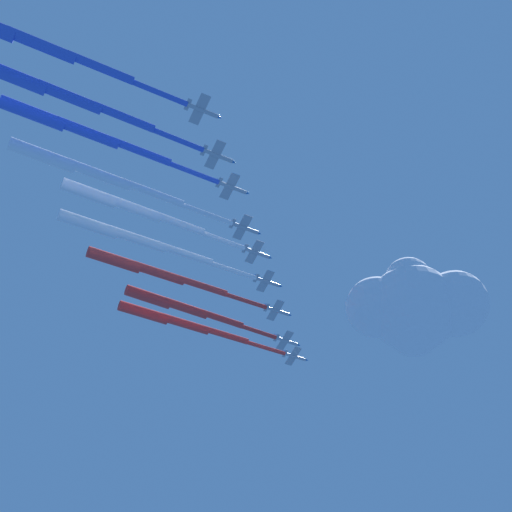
{
  "coord_description": "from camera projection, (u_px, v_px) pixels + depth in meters",
  "views": [
    {
      "loc": [
        -0.27,
        165.82,
        48.8
      ],
      "look_at": [
        0.0,
        0.0,
        209.26
      ],
      "focal_mm": 52.96,
      "sensor_mm": 36.0,
      "label": 1
    }
  ],
  "objects": [
    {
      "name": "jet_trail_starboard",
      "position": [
        39.0,
        45.0,
        178.39
      ],
      "size": [
        64.01,
        34.28,
        4.22
      ],
      "color": "#9EA3AD"
    },
    {
      "name": "jet_lead",
      "position": [
        184.0,
        324.0,
        257.25
      ],
      "size": [
        65.62,
        34.61,
        4.31
      ],
      "color": "#9EA3AD"
    },
    {
      "name": "jet_starboard_inner",
      "position": [
        157.0,
        273.0,
        237.17
      ],
      "size": [
        64.69,
        34.41,
        4.26
      ],
      "color": "#9EA3AD"
    },
    {
      "name": "jet_starboard_outer",
      "position": [
        86.0,
        133.0,
        198.38
      ],
      "size": [
        64.47,
        34.9,
        4.22
      ],
      "color": "#9EA3AD"
    },
    {
      "name": "jet_trail_port",
      "position": [
        68.0,
        97.0,
        187.2
      ],
      "size": [
        62.09,
        34.03,
        4.3
      ],
      "color": "#9EA3AD"
    },
    {
      "name": "jet_starboard_mid",
      "position": [
        134.0,
        209.0,
        218.57
      ],
      "size": [
        60.84,
        33.95,
        4.31
      ],
      "color": "#9EA3AD"
    },
    {
      "name": "jet_port_outer",
      "position": [
        97.0,
        174.0,
        205.35
      ],
      "size": [
        67.71,
        36.97,
        4.31
      ],
      "color": "#9EA3AD"
    },
    {
      "name": "cloud_puff",
      "position": [
        415.0,
        308.0,
        261.55
      ],
      "size": [
        48.72,
        38.13,
        33.77
      ],
      "color": "white"
    },
    {
      "name": "jet_port_mid",
      "position": [
        136.0,
        239.0,
        227.61
      ],
      "size": [
        67.49,
        35.53,
        4.24
      ],
      "color": "#9EA3AD"
    },
    {
      "name": "jet_port_inner",
      "position": [
        185.0,
        308.0,
        246.11
      ],
      "size": [
        57.97,
        32.66,
        4.29
      ],
      "color": "#9EA3AD"
    }
  ]
}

